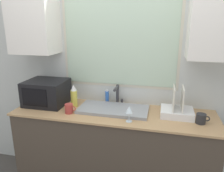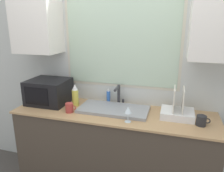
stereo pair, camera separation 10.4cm
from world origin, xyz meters
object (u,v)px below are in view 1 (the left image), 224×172
Objects in this scene: faucet at (118,93)px; mug_near_sink at (69,109)px; spray_bottle at (74,96)px; microwave at (47,92)px; soap_bottle at (107,97)px; dish_rack at (177,110)px; wine_glass at (129,110)px.

faucet reaches higher than mug_near_sink.
mug_near_sink is at bearing -82.76° from spray_bottle.
soap_bottle is (0.64, 0.18, -0.06)m from microwave.
dish_rack is 1.06m from mug_near_sink.
mug_near_sink is (-0.42, -0.34, -0.08)m from faucet.
wine_glass is (0.32, -0.41, 0.04)m from soap_bottle.
microwave is 3.77× the size of mug_near_sink.
faucet is 1.48× the size of wine_glass.
faucet is 0.47m from spray_bottle.
wine_glass is (0.64, -0.24, -0.01)m from spray_bottle.
spray_bottle is at bearing 0.09° from microwave.
spray_bottle is at bearing -160.31° from faucet.
microwave is 0.99m from wine_glass.
wine_glass is at bearing -20.46° from spray_bottle.
microwave is 1.39m from dish_rack.
mug_near_sink is 0.62m from wine_glass.
microwave is at bearing -164.44° from soap_bottle.
microwave is at bearing 151.77° from mug_near_sink.
dish_rack reaches higher than mug_near_sink.
spray_bottle is 0.20m from mug_near_sink.
spray_bottle reaches higher than faucet.
soap_bottle is 1.10× the size of wine_glass.
microwave is 2.90× the size of wine_glass.
faucet is 0.55m from mug_near_sink.
soap_bottle is at bearing 127.28° from wine_glass.
soap_bottle is at bearing 166.24° from dish_rack.
dish_rack is 0.49m from wine_glass.
microwave reaches higher than soap_bottle.
faucet is at bearing -9.03° from soap_bottle.
faucet is at bearing 11.75° from microwave.
microwave is at bearing 179.83° from dish_rack.
spray_bottle is at bearing -150.92° from soap_bottle.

